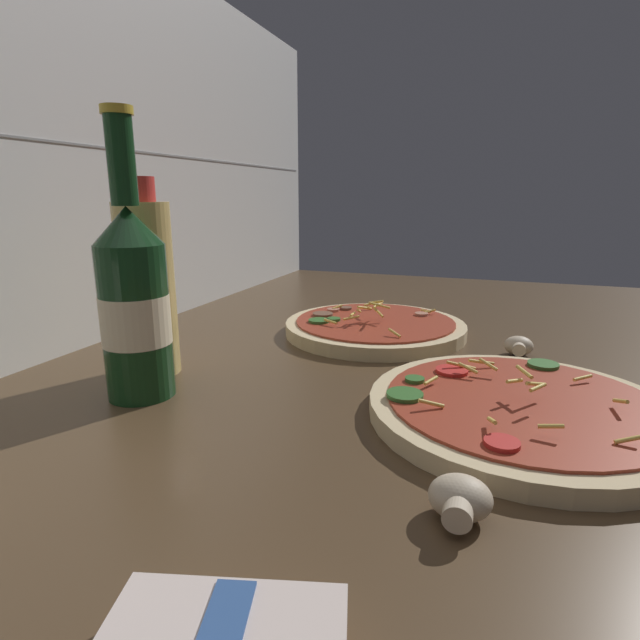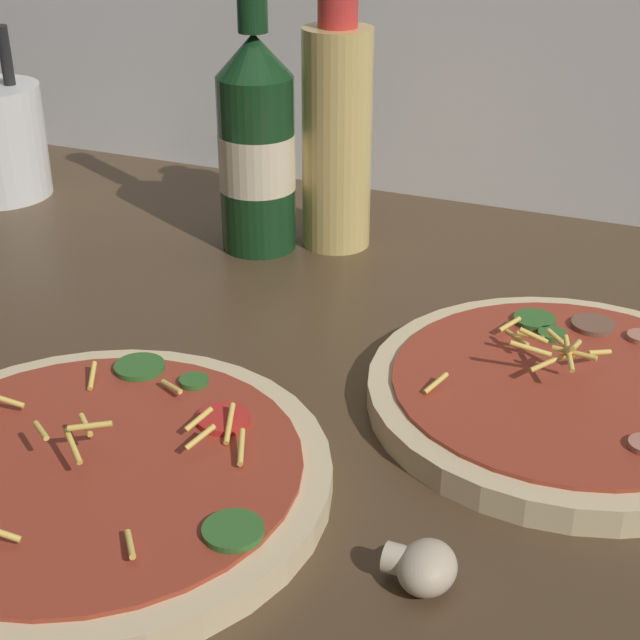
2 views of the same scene
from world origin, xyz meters
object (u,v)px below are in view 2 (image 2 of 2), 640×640
(pizza_far, at_px, (568,394))
(oil_bottle, at_px, (337,136))
(beer_bottle, at_px, (256,140))
(pizza_near, at_px, (92,477))
(mushroom_right, at_px, (423,567))

(pizza_far, distance_m, oil_bottle, 0.35)
(beer_bottle, bearing_deg, pizza_near, -79.10)
(pizza_far, distance_m, mushroom_right, 0.21)
(pizza_near, xyz_separation_m, beer_bottle, (-0.07, 0.38, 0.09))
(beer_bottle, xyz_separation_m, oil_bottle, (0.06, 0.03, 0.00))
(pizza_near, xyz_separation_m, mushroom_right, (0.21, -0.00, 0.00))
(pizza_near, distance_m, mushroom_right, 0.21)
(beer_bottle, bearing_deg, oil_bottle, 28.43)
(beer_bottle, distance_m, oil_bottle, 0.07)
(pizza_near, height_order, beer_bottle, beer_bottle)
(pizza_near, xyz_separation_m, pizza_far, (0.25, 0.21, 0.00))
(pizza_far, bearing_deg, beer_bottle, 151.14)
(oil_bottle, relative_size, mushroom_right, 5.86)
(pizza_far, relative_size, mushroom_right, 7.04)
(pizza_far, xyz_separation_m, mushroom_right, (-0.04, -0.21, 0.00))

